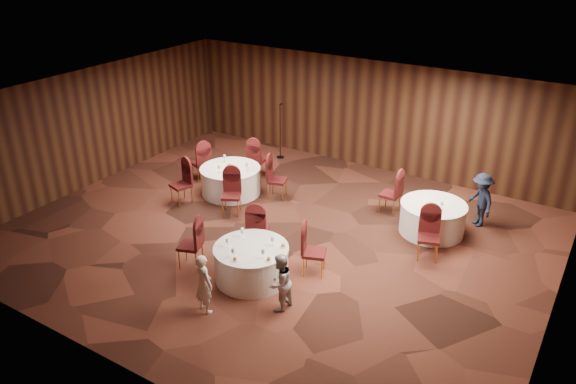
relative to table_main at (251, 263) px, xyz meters
The scene contains 15 objects.
ground 1.88m from the table_main, 106.96° to the left, with size 12.00×12.00×0.00m, color black.
room_shell 2.43m from the table_main, 106.96° to the left, with size 12.00×12.00×12.00m.
table_main is the anchor object (origin of this frame).
table_left 4.17m from the table_main, 132.96° to the left, with size 1.62×1.62×0.74m.
table_right 4.59m from the table_main, 56.91° to the left, with size 1.54×1.54×0.74m.
chairs_main 0.65m from the table_main, 120.47° to the left, with size 3.04×2.03×1.00m.
chairs_left 4.19m from the table_main, 133.18° to the left, with size 3.16×3.12×1.00m.
chairs_right 4.03m from the table_main, 59.82° to the left, with size 2.14×2.20×1.00m.
tabletop_main 0.51m from the table_main, 34.89° to the right, with size 1.10×1.07×0.22m.
tabletop_left 4.19m from the table_main, 132.94° to the left, with size 0.92×0.74×0.22m.
tabletop_right 4.58m from the table_main, 53.09° to the left, with size 0.08×0.08×0.22m.
mic_stand 6.69m from the table_main, 117.50° to the left, with size 0.24×0.24×1.74m.
woman_a 1.37m from the table_main, 95.69° to the right, with size 0.45×0.29×1.22m, color white.
woman_b 1.18m from the table_main, 27.35° to the right, with size 0.57×0.44×1.17m, color #B9B9BE.
man_c 5.84m from the table_main, 55.01° to the left, with size 0.87×0.50×1.35m, color black.
Camera 1 is at (6.30, -9.61, 6.63)m, focal length 35.00 mm.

